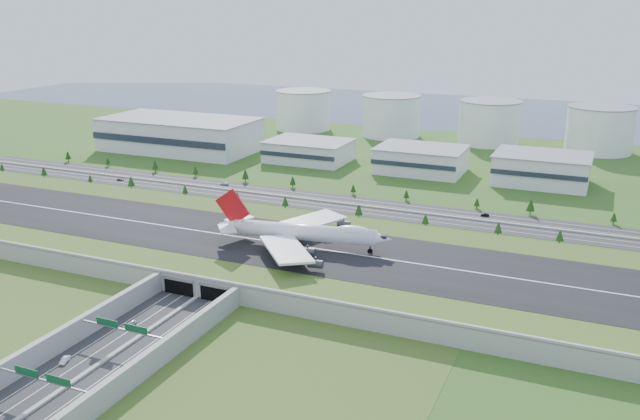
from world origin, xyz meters
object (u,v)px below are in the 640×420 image
at_px(car_0, 131,323).
at_px(car_7, 224,184).
at_px(car_1, 65,360).
at_px(car_2, 198,320).
at_px(fuel_tank_a, 303,110).
at_px(car_5, 485,215).
at_px(car_4, 120,179).
at_px(car_3, 69,408).
at_px(boeing_747, 303,232).

xyz_separation_m(car_0, car_7, (-72.76, 185.31, 0.03)).
xyz_separation_m(car_1, car_2, (23.28, 42.29, -0.10)).
height_order(fuel_tank_a, car_5, fuel_tank_a).
bearing_deg(car_7, car_0, 10.72).
height_order(car_5, car_7, car_7).
bearing_deg(car_4, car_3, -162.01).
bearing_deg(car_1, car_3, -61.70).
height_order(fuel_tank_a, car_2, fuel_tank_a).
bearing_deg(car_0, car_2, 30.55).
bearing_deg(car_5, car_0, -41.84).
bearing_deg(car_5, car_2, -37.98).
distance_m(boeing_747, car_2, 70.22).
xyz_separation_m(car_3, car_4, (-160.15, 218.29, -0.07)).
xyz_separation_m(car_1, car_4, (-138.80, 197.46, -0.05)).
height_order(fuel_tank_a, boeing_747, fuel_tank_a).
bearing_deg(boeing_747, car_7, 125.75).
relative_size(fuel_tank_a, car_1, 10.04).
distance_m(fuel_tank_a, car_2, 400.56).
bearing_deg(car_4, car_5, -104.23).
bearing_deg(car_4, car_1, -163.17).
relative_size(boeing_747, car_1, 16.13).
xyz_separation_m(car_2, car_4, (-162.08, 155.17, 0.05)).
distance_m(car_2, car_3, 63.14).
relative_size(car_1, car_3, 0.86).
height_order(car_2, car_5, car_5).
height_order(car_0, car_3, car_3).
height_order(boeing_747, car_1, boeing_747).
distance_m(fuel_tank_a, car_7, 209.28).
bearing_deg(fuel_tank_a, car_3, -73.59).
bearing_deg(boeing_747, car_0, -120.53).
distance_m(car_4, car_7, 71.13).
bearing_deg(car_4, car_0, -158.07).
bearing_deg(car_4, boeing_747, -135.02).
distance_m(boeing_747, car_5, 121.83).
distance_m(car_0, car_3, 53.93).
relative_size(car_1, car_2, 0.95).
height_order(car_2, car_7, car_7).
bearing_deg(car_5, car_7, -105.30).
bearing_deg(fuel_tank_a, car_1, -75.51).
bearing_deg(car_7, car_3, 10.43).
distance_m(car_0, car_1, 29.97).
relative_size(fuel_tank_a, car_3, 8.63).
distance_m(fuel_tank_a, car_5, 291.08).
relative_size(fuel_tank_a, car_2, 9.59).
distance_m(car_1, car_2, 48.27).
distance_m(car_1, car_7, 226.22).
height_order(car_3, car_7, car_3).
relative_size(boeing_747, car_2, 15.40).
bearing_deg(car_7, car_5, 78.92).
bearing_deg(car_5, car_4, -100.89).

